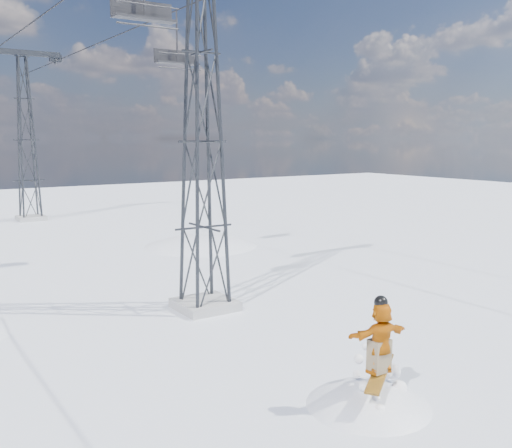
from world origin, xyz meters
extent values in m
plane|color=white|center=(0.00, 0.00, 0.00)|extent=(120.00, 120.00, 0.00)
sphere|color=white|center=(6.00, 18.00, -9.50)|extent=(20.00, 20.00, 20.00)
cube|color=#999999|center=(0.80, 8.00, 0.15)|extent=(1.80, 1.80, 0.30)
cube|color=#999999|center=(0.80, 33.00, 0.15)|extent=(1.80, 1.80, 0.30)
cube|color=#282B2F|center=(0.80, 33.00, 11.25)|extent=(5.00, 0.35, 0.35)
cube|color=#282B2F|center=(3.00, 33.00, 11.05)|extent=(0.80, 0.25, 0.50)
cylinder|color=black|center=(-1.40, 19.50, 10.85)|extent=(0.06, 51.00, 0.06)
cylinder|color=black|center=(3.00, 19.50, 10.85)|extent=(0.06, 51.00, 0.06)
cube|color=#BE7A19|center=(0.34, -0.30, 0.83)|extent=(1.44, 1.08, 0.32)
imported|color=#C96408|center=(0.34, -0.30, 1.59)|extent=(1.43, 0.64, 1.49)
cube|color=#776649|center=(0.34, -0.30, 1.19)|extent=(0.46, 0.38, 0.69)
sphere|color=black|center=(0.34, -0.30, 2.32)|extent=(0.28, 0.28, 0.28)
cube|color=black|center=(-1.40, 7.19, 8.87)|extent=(1.80, 0.41, 0.07)
cube|color=black|center=(-1.40, 7.38, 9.14)|extent=(1.80, 0.05, 0.50)
cylinder|color=black|center=(-1.40, 6.96, 8.64)|extent=(1.80, 0.05, 0.05)
cylinder|color=black|center=(-1.40, 6.92, 9.18)|extent=(1.80, 0.05, 0.05)
cylinder|color=black|center=(3.00, 14.19, 9.79)|extent=(0.08, 0.08, 2.12)
cube|color=black|center=(3.00, 14.19, 8.73)|extent=(1.93, 0.43, 0.08)
cube|color=black|center=(3.00, 14.40, 9.02)|extent=(1.93, 0.06, 0.53)
cylinder|color=black|center=(3.00, 13.95, 8.49)|extent=(1.93, 0.06, 0.06)
cylinder|color=black|center=(3.00, 13.90, 9.07)|extent=(1.93, 0.05, 0.05)
camera|label=1|loc=(-7.95, -8.13, 5.59)|focal=40.00mm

